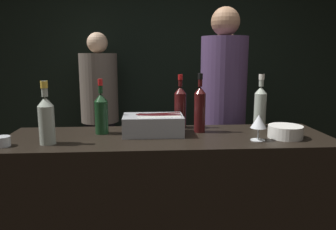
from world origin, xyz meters
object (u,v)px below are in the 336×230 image
object	(u,v)px
rose_wine_bottle	(46,118)
person_in_hoodie	(223,114)
red_wine_bottle_black_foil	(200,108)
candle_votive	(2,141)
bowl_white	(285,131)
white_wine_bottle	(260,105)
person_grey_polo	(100,106)
red_wine_bottle_burgundy	(101,112)
wine_glass	(259,122)
ice_bin_with_bottles	(155,123)
red_wine_bottle_tall	(180,106)
person_blond_tee	(223,112)

from	to	relation	value
rose_wine_bottle	person_in_hoodie	size ratio (longest dim) A/B	0.19
red_wine_bottle_black_foil	rose_wine_bottle	xyz separation A→B (m)	(-0.85, -0.22, -0.01)
candle_votive	bowl_white	bearing A→B (deg)	2.75
candle_votive	white_wine_bottle	distance (m)	1.55
candle_votive	person_grey_polo	world-z (taller)	person_grey_polo
red_wine_bottle_burgundy	person_in_hoodie	xyz separation A→B (m)	(0.85, 0.47, -0.11)
wine_glass	candle_votive	distance (m)	1.36
ice_bin_with_bottles	candle_votive	world-z (taller)	ice_bin_with_bottles
ice_bin_with_bottles	white_wine_bottle	distance (m)	0.72
rose_wine_bottle	wine_glass	bearing A→B (deg)	-0.33
red_wine_bottle_tall	person_in_hoodie	distance (m)	0.51
wine_glass	person_grey_polo	world-z (taller)	person_grey_polo
candle_votive	rose_wine_bottle	world-z (taller)	rose_wine_bottle
red_wine_bottle_burgundy	person_grey_polo	bearing A→B (deg)	98.33
white_wine_bottle	person_blond_tee	bearing A→B (deg)	91.24
person_in_hoodie	person_grey_polo	bearing A→B (deg)	-54.88
bowl_white	red_wine_bottle_burgundy	size ratio (longest dim) A/B	0.59
bowl_white	red_wine_bottle_burgundy	bearing A→B (deg)	170.64
ice_bin_with_bottles	red_wine_bottle_tall	xyz separation A→B (m)	(0.17, 0.18, 0.08)
bowl_white	wine_glass	size ratio (longest dim) A/B	1.34
candle_votive	red_wine_bottle_burgundy	xyz separation A→B (m)	(0.48, 0.25, 0.10)
ice_bin_with_bottles	person_grey_polo	size ratio (longest dim) A/B	0.21
person_grey_polo	wine_glass	bearing A→B (deg)	-98.09
candle_votive	red_wine_bottle_black_foil	world-z (taller)	red_wine_bottle_black_foil
ice_bin_with_bottles	white_wine_bottle	world-z (taller)	white_wine_bottle
ice_bin_with_bottles	rose_wine_bottle	distance (m)	0.61
candle_votive	white_wine_bottle	world-z (taller)	white_wine_bottle
wine_glass	person_in_hoodie	world-z (taller)	person_in_hoodie
person_grey_polo	red_wine_bottle_tall	bearing A→B (deg)	-103.29
bowl_white	white_wine_bottle	distance (m)	0.33
person_in_hoodie	person_blond_tee	xyz separation A→B (m)	(0.15, 0.59, -0.09)
candle_votive	person_in_hoodie	distance (m)	1.51
ice_bin_with_bottles	red_wine_bottle_black_foil	distance (m)	0.29
person_in_hoodie	person_grey_polo	size ratio (longest dim) A/B	1.07
red_wine_bottle_black_foil	white_wine_bottle	world-z (taller)	red_wine_bottle_black_foil
rose_wine_bottle	red_wine_bottle_burgundy	size ratio (longest dim) A/B	1.02
red_wine_bottle_black_foil	red_wine_bottle_tall	distance (m)	0.17
red_wine_bottle_tall	rose_wine_bottle	xyz separation A→B (m)	(-0.74, -0.35, -0.00)
ice_bin_with_bottles	red_wine_bottle_burgundy	size ratio (longest dim) A/B	1.08
red_wine_bottle_tall	red_wine_bottle_burgundy	bearing A→B (deg)	-164.53
bowl_white	person_in_hoodie	world-z (taller)	person_in_hoodie
red_wine_bottle_burgundy	ice_bin_with_bottles	bearing A→B (deg)	-7.34
white_wine_bottle	person_grey_polo	xyz separation A→B (m)	(-1.23, 1.35, -0.20)
person_grey_polo	white_wine_bottle	bearing A→B (deg)	-88.43
bowl_white	candle_votive	xyz separation A→B (m)	(-1.54, -0.07, -0.01)
red_wine_bottle_tall	person_blond_tee	xyz separation A→B (m)	(0.51, 0.93, -0.21)
rose_wine_bottle	person_grey_polo	distance (m)	1.72
person_in_hoodie	wine_glass	bearing A→B (deg)	81.45
red_wine_bottle_tall	person_blond_tee	world-z (taller)	person_blond_tee
ice_bin_with_bottles	bowl_white	bearing A→B (deg)	-10.23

